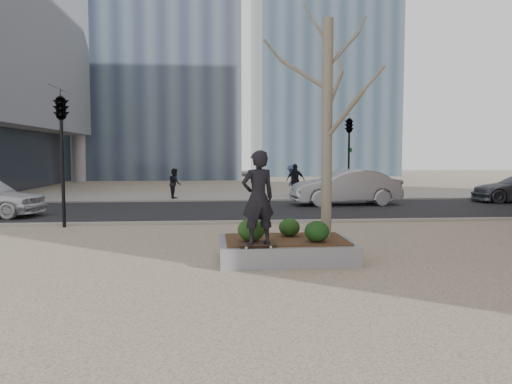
{
  "coord_description": "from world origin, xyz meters",
  "views": [
    {
      "loc": [
        -0.65,
        -11.09,
        2.41
      ],
      "look_at": [
        0.5,
        2.0,
        1.4
      ],
      "focal_mm": 35.0,
      "sensor_mm": 36.0,
      "label": 1
    }
  ],
  "objects": [
    {
      "name": "shrub_middle",
      "position": [
        1.13,
        0.31,
        0.7
      ],
      "size": [
        0.49,
        0.49,
        0.42
      ],
      "primitive_type": "ellipsoid",
      "color": "#193611",
      "rests_on": "planter_mulch"
    },
    {
      "name": "pedestrian_c",
      "position": [
        4.01,
        16.6,
        0.93
      ],
      "size": [
        1.12,
        0.6,
        1.82
      ],
      "primitive_type": "imported",
      "rotation": [
        0.0,
        0.0,
        3.29
      ],
      "color": "black",
      "rests_on": "far_sidewalk"
    },
    {
      "name": "planter_mulch",
      "position": [
        1.0,
        0.0,
        0.47
      ],
      "size": [
        2.7,
        1.7,
        0.04
      ],
      "primitive_type": "cube",
      "color": "#382314",
      "rests_on": "planter"
    },
    {
      "name": "skateboard",
      "position": [
        0.29,
        -0.86,
        0.49
      ],
      "size": [
        0.79,
        0.26,
        0.08
      ],
      "primitive_type": null,
      "rotation": [
        0.0,
        0.0,
        0.08
      ],
      "color": "black",
      "rests_on": "planter"
    },
    {
      "name": "pedestrian_b",
      "position": [
        3.87,
        17.07,
        0.9
      ],
      "size": [
        0.95,
        1.27,
        1.75
      ],
      "primitive_type": "imported",
      "rotation": [
        0.0,
        0.0,
        4.42
      ],
      "color": "#384464",
      "rests_on": "far_sidewalk"
    },
    {
      "name": "car_silver",
      "position": [
        5.56,
        11.76,
        0.85
      ],
      "size": [
        5.09,
        1.99,
        1.65
      ],
      "primitive_type": "imported",
      "rotation": [
        0.0,
        0.0,
        4.76
      ],
      "color": "#A4A6AC",
      "rests_on": "street"
    },
    {
      "name": "planter",
      "position": [
        1.0,
        0.0,
        0.23
      ],
      "size": [
        3.0,
        2.0,
        0.45
      ],
      "primitive_type": "cube",
      "color": "gray",
      "rests_on": "ground"
    },
    {
      "name": "street",
      "position": [
        0.0,
        10.0,
        0.01
      ],
      "size": [
        60.0,
        8.0,
        0.02
      ],
      "primitive_type": "cube",
      "color": "black",
      "rests_on": "ground"
    },
    {
      "name": "skateboarder",
      "position": [
        0.29,
        -0.86,
        1.5
      ],
      "size": [
        0.82,
        0.65,
        1.96
      ],
      "primitive_type": "imported",
      "rotation": [
        0.0,
        0.0,
        3.43
      ],
      "color": "black",
      "rests_on": "skateboard"
    },
    {
      "name": "traffic_light_near",
      "position": [
        -5.5,
        5.6,
        2.25
      ],
      "size": [
        0.6,
        2.48,
        4.5
      ],
      "primitive_type": null,
      "color": "black",
      "rests_on": "ground"
    },
    {
      "name": "shrub_left",
      "position": [
        0.19,
        -0.28,
        0.74
      ],
      "size": [
        0.6,
        0.6,
        0.51
      ],
      "primitive_type": "ellipsoid",
      "color": "#183711",
      "rests_on": "planter_mulch"
    },
    {
      "name": "sycamore_tree",
      "position": [
        2.0,
        0.3,
        3.79
      ],
      "size": [
        2.8,
        2.8,
        6.6
      ],
      "primitive_type": null,
      "color": "gray",
      "rests_on": "planter_mulch"
    },
    {
      "name": "ground",
      "position": [
        0.0,
        0.0,
        0.0
      ],
      "size": [
        120.0,
        120.0,
        0.0
      ],
      "primitive_type": "plane",
      "color": "tan",
      "rests_on": "ground"
    },
    {
      "name": "shrub_right",
      "position": [
        1.61,
        -0.48,
        0.72
      ],
      "size": [
        0.54,
        0.54,
        0.46
      ],
      "primitive_type": "ellipsoid",
      "color": "black",
      "rests_on": "planter_mulch"
    },
    {
      "name": "traffic_light_far",
      "position": [
        6.5,
        14.6,
        2.25
      ],
      "size": [
        0.6,
        2.48,
        4.5
      ],
      "primitive_type": null,
      "color": "black",
      "rests_on": "ground"
    },
    {
      "name": "far_sidewalk",
      "position": [
        0.0,
        17.0,
        0.01
      ],
      "size": [
        60.0,
        6.0,
        0.02
      ],
      "primitive_type": "cube",
      "color": "gray",
      "rests_on": "ground"
    },
    {
      "name": "pedestrian_a",
      "position": [
        -2.66,
        15.84,
        0.83
      ],
      "size": [
        0.77,
        0.9,
        1.61
      ],
      "primitive_type": "imported",
      "rotation": [
        0.0,
        0.0,
        1.8
      ],
      "color": "black",
      "rests_on": "far_sidewalk"
    }
  ]
}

